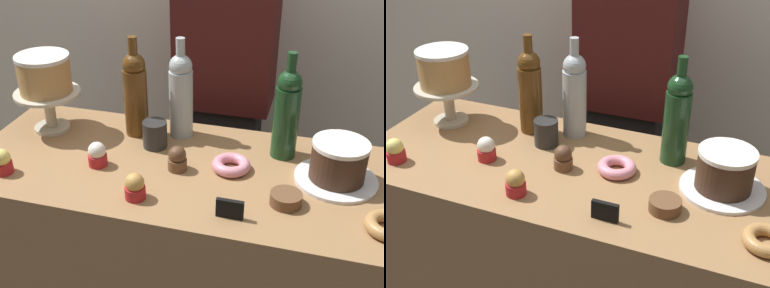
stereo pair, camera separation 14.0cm
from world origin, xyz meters
TOP-DOWN VIEW (x-y plane):
  - display_counter at (0.00, 0.00)m, footprint 1.35×0.56m
  - cake_stand_pedestal at (-0.52, 0.11)m, footprint 0.21×0.21m
  - white_layer_cake at (-0.52, 0.11)m, footprint 0.17×0.17m
  - silver_serving_platter at (0.41, 0.04)m, footprint 0.23×0.23m
  - chocolate_round_cake at (0.41, 0.04)m, footprint 0.15×0.15m
  - wine_bottle_amber at (-0.23, 0.16)m, footprint 0.08×0.08m
  - wine_bottle_clear at (-0.09, 0.19)m, footprint 0.08×0.08m
  - wine_bottle_green at (0.25, 0.15)m, footprint 0.08×0.08m
  - cupcake_caramel at (-0.10, -0.18)m, footprint 0.06×0.06m
  - cupcake_lemon at (-0.51, -0.17)m, footprint 0.06×0.06m
  - cupcake_chocolate at (-0.04, -0.02)m, footprint 0.06×0.06m
  - cupcake_vanilla at (-0.27, -0.06)m, footprint 0.06×0.06m
  - donut_maple at (0.53, -0.15)m, footprint 0.11×0.11m
  - donut_pink at (0.11, 0.02)m, footprint 0.11×0.11m
  - cookie_stack at (0.28, -0.10)m, footprint 0.08×0.08m
  - price_sign_chalkboard at (0.15, -0.20)m, footprint 0.07×0.01m
  - coffee_cup_ceramic at (-0.15, 0.09)m, footprint 0.08×0.08m
  - barista_figure at (-0.02, 0.55)m, footprint 0.36×0.22m

SIDE VIEW (x-z plane):
  - display_counter at x=0.00m, z-range 0.00..0.88m
  - barista_figure at x=-0.02m, z-range 0.04..1.64m
  - silver_serving_platter at x=0.41m, z-range 0.88..0.89m
  - donut_maple at x=0.53m, z-range 0.88..0.92m
  - donut_pink at x=0.11m, z-range 0.88..0.92m
  - cookie_stack at x=0.28m, z-range 0.88..0.92m
  - price_sign_chalkboard at x=0.15m, z-range 0.88..0.94m
  - cupcake_caramel at x=-0.10m, z-range 0.88..0.96m
  - cupcake_lemon at x=-0.51m, z-range 0.88..0.96m
  - cupcake_chocolate at x=-0.04m, z-range 0.88..0.96m
  - cupcake_vanilla at x=-0.27m, z-range 0.88..0.96m
  - coffee_cup_ceramic at x=-0.15m, z-range 0.88..0.97m
  - chocolate_round_cake at x=0.41m, z-range 0.89..1.01m
  - cake_stand_pedestal at x=-0.52m, z-range 0.91..1.04m
  - wine_bottle_amber at x=-0.23m, z-range 0.87..1.19m
  - wine_bottle_clear at x=-0.09m, z-range 0.87..1.19m
  - wine_bottle_green at x=0.25m, z-range 0.87..1.19m
  - white_layer_cake at x=-0.52m, z-range 1.02..1.14m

